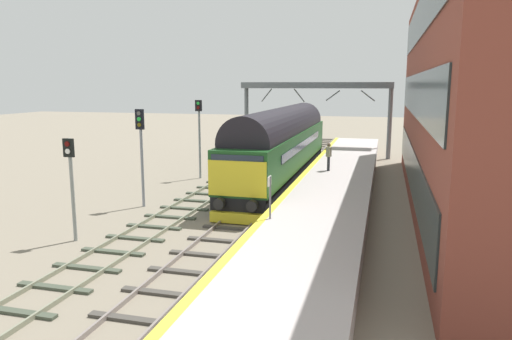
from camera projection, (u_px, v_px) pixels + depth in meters
The scene contains 12 objects.
ground_plane at pixel (264, 198), 25.98m from camera, with size 140.00×140.00×0.00m, color gray.
track_main at pixel (264, 197), 25.97m from camera, with size 2.50×60.00×0.15m.
track_adjacent_west at pixel (207, 194), 26.80m from camera, with size 2.50×60.00×0.15m.
station_platform at pixel (331, 193), 24.98m from camera, with size 4.00×44.00×1.01m.
station_building at pixel (476, 99), 22.84m from camera, with size 5.56×28.27×10.76m.
diesel_locomotive at pixel (282, 143), 29.70m from camera, with size 2.74×19.04×4.68m.
signal_post_near at pixel (71, 177), 18.50m from camera, with size 0.44×0.22×4.05m.
signal_post_mid at pixel (141, 145), 23.71m from camera, with size 0.44×0.22×4.89m.
signal_post_far at pixel (199, 131), 31.09m from camera, with size 0.44×0.22×5.09m.
platform_number_sign at pixel (270, 190), 18.22m from camera, with size 0.10×0.44×1.64m.
waiting_passenger at pixel (329, 154), 28.57m from camera, with size 0.42×0.49×1.64m.
overhead_footbridge at pixel (316, 89), 40.33m from camera, with size 12.57×2.00×6.26m.
Camera 1 is at (6.10, -24.57, 6.06)m, focal length 33.77 mm.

